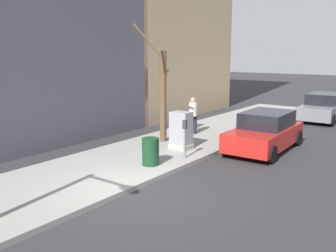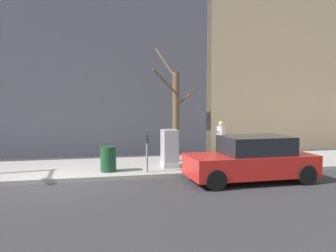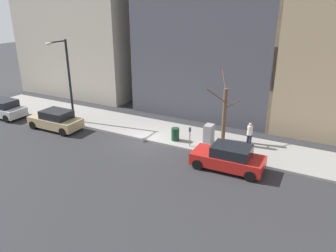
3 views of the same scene
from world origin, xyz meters
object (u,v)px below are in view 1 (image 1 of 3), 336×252
at_px(parked_car_grey, 323,107).
at_px(pedestrian_near_meter, 193,114).
at_px(parking_meter, 185,135).
at_px(utility_box, 181,131).
at_px(bare_tree, 163,93).
at_px(trash_bin, 151,152).
at_px(parked_car_red, 265,132).

distance_m(parked_car_grey, pedestrian_near_meter, 8.79).
distance_m(parking_meter, utility_box, 1.33).
relative_size(parking_meter, utility_box, 0.94).
bearing_deg(pedestrian_near_meter, bare_tree, 26.41).
bearing_deg(utility_box, trash_bin, 99.69).
bearing_deg(bare_tree, parking_meter, 143.86).
relative_size(utility_box, pedestrian_near_meter, 0.86).
height_order(parking_meter, trash_bin, parking_meter).
bearing_deg(bare_tree, utility_box, 156.85).
bearing_deg(parked_car_red, trash_bin, 64.09).
distance_m(trash_bin, pedestrian_near_meter, 5.07).
distance_m(utility_box, pedestrian_near_meter, 2.72).
xyz_separation_m(bare_tree, trash_bin, (-1.71, 2.90, -1.54)).
bearing_deg(parking_meter, parked_car_red, -116.38).
relative_size(parked_car_red, trash_bin, 4.72).
height_order(bare_tree, trash_bin, bare_tree).
bearing_deg(pedestrian_near_meter, utility_box, 56.75).
height_order(parked_car_grey, parked_car_red, same).
height_order(parking_meter, utility_box, utility_box).
distance_m(bare_tree, trash_bin, 3.70).
xyz_separation_m(parking_meter, utility_box, (0.85, -1.02, -0.13)).
height_order(parked_car_red, trash_bin, parked_car_red).
height_order(parked_car_red, utility_box, utility_box).
bearing_deg(pedestrian_near_meter, parked_car_red, 119.28).
distance_m(parked_car_red, bare_tree, 4.35).
relative_size(bare_tree, pedestrian_near_meter, 2.89).
xyz_separation_m(parked_car_grey, utility_box, (2.51, 10.51, 0.11)).
height_order(utility_box, trash_bin, utility_box).
bearing_deg(parking_meter, pedestrian_near_meter, -61.30).
height_order(parked_car_grey, trash_bin, parked_car_grey).
relative_size(parked_car_grey, trash_bin, 4.72).
height_order(utility_box, pedestrian_near_meter, pedestrian_near_meter).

